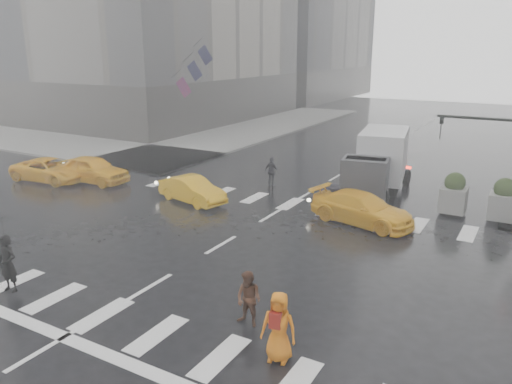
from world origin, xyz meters
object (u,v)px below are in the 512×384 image
Objects in this scene: box_truck at (379,161)px; taxi_mid at (192,190)px; pedestrian_orange at (279,327)px; pedestrian_brown at (249,299)px; traffic_signal_pole at (511,149)px; taxi_front at (93,169)px.

taxi_mid is at bearing -149.99° from box_truck.
box_truck is (-2.25, 15.38, 0.79)m from pedestrian_orange.
pedestrian_brown is at bearing 133.68° from pedestrian_orange.
pedestrian_orange is at bearing -31.07° from pedestrian_brown.
pedestrian_brown is 0.88× the size of pedestrian_orange.
traffic_signal_pole is 14.14m from taxi_mid.
pedestrian_brown is 14.45m from box_truck.
traffic_signal_pole reaches higher than box_truck.
pedestrian_orange reaches higher than pedestrian_brown.
traffic_signal_pole is 1.04× the size of taxi_front.
pedestrian_orange reaches higher than taxi_mid.
traffic_signal_pole is 2.56× the size of pedestrian_orange.
pedestrian_orange is 13.28m from taxi_mid.
traffic_signal_pole reaches higher than taxi_front.
taxi_mid is at bearing 124.40° from pedestrian_orange.
box_truck is (14.32, 5.88, 0.93)m from taxi_front.
traffic_signal_pole is at bearing -28.58° from box_truck.
traffic_signal_pole is at bearing 71.20° from pedestrian_brown.
traffic_signal_pole is 13.64m from pedestrian_brown.
taxi_front is (-15.16, 8.51, -0.04)m from pedestrian_brown.
traffic_signal_pole is 6.52m from box_truck.
pedestrian_brown reaches higher than taxi_front.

